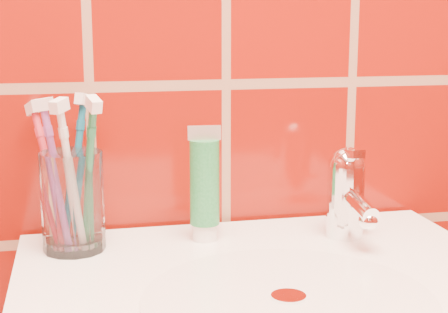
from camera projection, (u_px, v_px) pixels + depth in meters
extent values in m
cylinder|color=silver|center=(289.00, 299.00, 0.69)|extent=(0.30, 0.30, 0.00)
cylinder|color=white|center=(289.00, 297.00, 0.69)|extent=(0.04, 0.04, 0.00)
cylinder|color=white|center=(73.00, 201.00, 0.83)|extent=(0.10, 0.10, 0.12)
cylinder|color=white|center=(205.00, 232.00, 0.88)|extent=(0.03, 0.03, 0.02)
cylinder|color=#1A7034|center=(205.00, 182.00, 0.87)|extent=(0.04, 0.04, 0.11)
cube|color=beige|center=(204.00, 133.00, 0.86)|extent=(0.04, 0.00, 0.02)
cylinder|color=white|center=(345.00, 201.00, 0.89)|extent=(0.05, 0.05, 0.09)
sphere|color=white|center=(347.00, 165.00, 0.88)|extent=(0.05, 0.05, 0.05)
cylinder|color=white|center=(357.00, 203.00, 0.85)|extent=(0.02, 0.09, 0.03)
cube|color=white|center=(351.00, 153.00, 0.86)|extent=(0.02, 0.06, 0.01)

